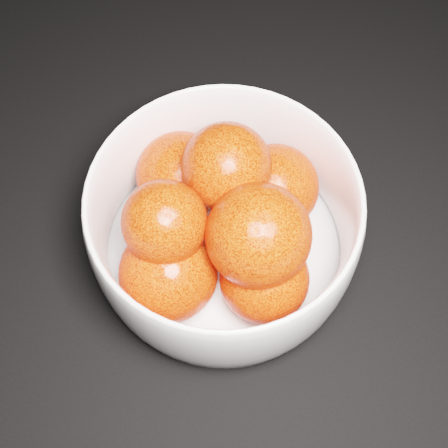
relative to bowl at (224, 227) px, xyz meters
The scene contains 2 objects.
bowl is the anchor object (origin of this frame).
orange_pile 0.01m from the bowl, 142.73° to the right, with size 0.17×0.18×0.12m.
Camera 1 is at (0.35, -0.41, 0.48)m, focal length 50.00 mm.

